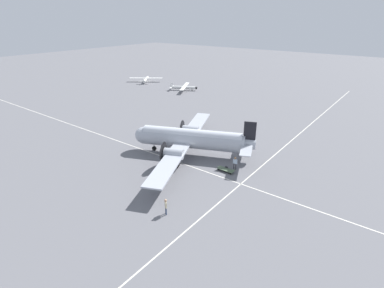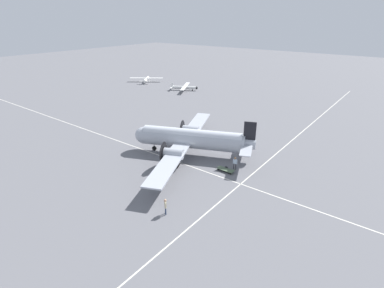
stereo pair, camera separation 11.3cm
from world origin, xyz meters
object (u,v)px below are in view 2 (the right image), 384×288
at_px(baggage_cart, 226,170).
at_px(light_aircraft_taxiing, 146,79).
at_px(airliner_main, 189,139).
at_px(passenger_boarding, 235,162).
at_px(light_aircraft_distant, 185,87).
at_px(suitcase_near_door, 226,168).
at_px(crew_foreground, 165,205).

distance_m(baggage_cart, light_aircraft_taxiing, 63.21).
height_order(airliner_main, passenger_boarding, airliner_main).
height_order(baggage_cart, light_aircraft_distant, light_aircraft_distant).
xyz_separation_m(light_aircraft_distant, light_aircraft_taxiing, (17.23, -2.02, 0.01)).
relative_size(passenger_boarding, baggage_cart, 0.77).
bearing_deg(light_aircraft_distant, suitcase_near_door, -73.16).
bearing_deg(passenger_boarding, light_aircraft_distant, -53.50).
distance_m(passenger_boarding, light_aircraft_distant, 48.28).
xyz_separation_m(airliner_main, baggage_cart, (-7.34, 1.40, -2.28)).
distance_m(crew_foreground, passenger_boarding, 13.28).
bearing_deg(suitcase_near_door, light_aircraft_taxiing, -34.92).
relative_size(passenger_boarding, light_aircraft_distant, 0.19).
relative_size(suitcase_near_door, baggage_cart, 0.21).
relative_size(passenger_boarding, suitcase_near_door, 3.73).
bearing_deg(crew_foreground, airliner_main, 160.90).
bearing_deg(airliner_main, light_aircraft_distant, -73.71).
height_order(crew_foreground, light_aircraft_taxiing, light_aircraft_taxiing).
xyz_separation_m(passenger_boarding, baggage_cart, (0.65, 1.25, -0.85)).
distance_m(crew_foreground, light_aircraft_taxiing, 70.71).
relative_size(airliner_main, suitcase_near_door, 53.88).
bearing_deg(light_aircraft_taxiing, suitcase_near_door, -160.97).
bearing_deg(passenger_boarding, crew_foreground, 76.41).
relative_size(passenger_boarding, light_aircraft_taxiing, 0.20).
distance_m(crew_foreground, light_aircraft_distant, 57.70).
relative_size(airliner_main, crew_foreground, 14.35).
height_order(passenger_boarding, light_aircraft_taxiing, light_aircraft_taxiing).
distance_m(crew_foreground, baggage_cart, 12.04).
bearing_deg(crew_foreground, passenger_boarding, 129.25).
height_order(airliner_main, baggage_cart, airliner_main).
distance_m(airliner_main, passenger_boarding, 8.12).
distance_m(suitcase_near_door, light_aircraft_distant, 48.21).
distance_m(baggage_cart, light_aircraft_distant, 48.68).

